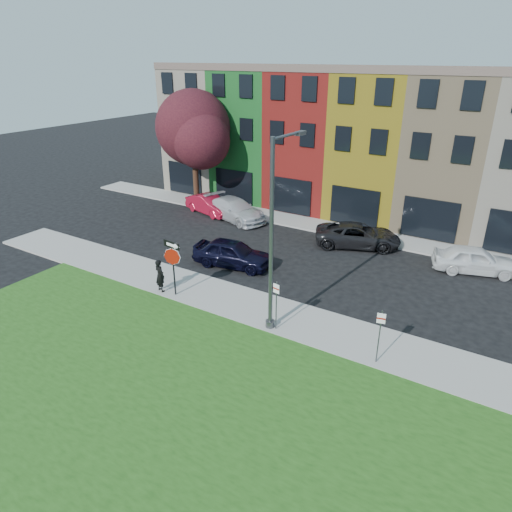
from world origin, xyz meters
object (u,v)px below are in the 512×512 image
Objects in this scene: street_lamp at (274,238)px; sedan_near at (232,253)px; man at (160,276)px; stop_sign at (172,257)px.

sedan_near is at bearing 141.89° from street_lamp.
man reaches higher than sedan_near.
sedan_near is 0.58× the size of street_lamp.
stop_sign is 1.68× the size of man.
stop_sign is at bearing -176.09° from street_lamp.
stop_sign reaches higher than man.
street_lamp is (5.12, -4.38, 3.49)m from sedan_near.
stop_sign is at bearing -161.93° from man.
man is 7.19m from street_lamp.
street_lamp is at bearing -164.01° from man.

